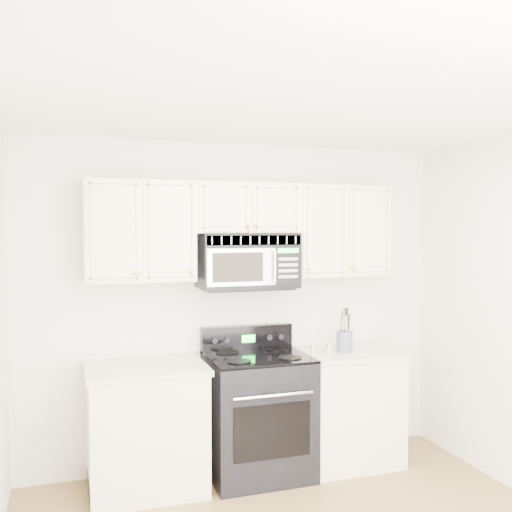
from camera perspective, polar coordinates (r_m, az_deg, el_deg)
name	(u,v)px	position (r m, az deg, el deg)	size (l,w,h in m)	color
room	(333,344)	(3.08, 7.70, -8.74)	(3.51, 3.51, 2.61)	olive
base_cabinet_left	(146,432)	(4.44, -10.90, -16.88)	(0.86, 0.65, 0.92)	beige
base_cabinet_right	(343,410)	(4.89, 8.71, -14.99)	(0.86, 0.65, 0.92)	beige
range	(258,413)	(4.59, 0.17, -15.40)	(0.77, 0.70, 1.12)	black
upper_cabinets	(245,226)	(4.50, -1.14, 2.99)	(2.44, 0.37, 0.75)	beige
microwave	(247,261)	(4.48, -0.87, -0.49)	(0.76, 0.43, 0.42)	black
utensil_crock	(345,340)	(4.72, 8.84, -8.32)	(0.13, 0.13, 0.35)	#50576D
shaker_salt	(312,352)	(4.47, 5.66, -9.50)	(0.04, 0.04, 0.09)	#B6B5BE
shaker_pepper	(329,350)	(4.54, 7.31, -9.30)	(0.04, 0.04, 0.09)	#B6B5BE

